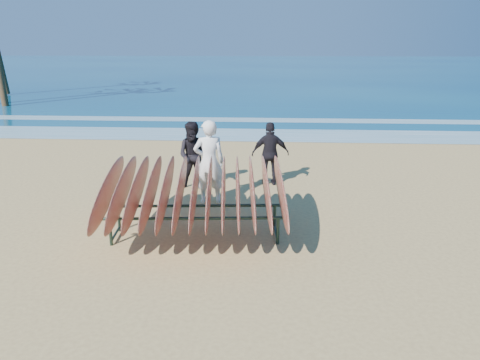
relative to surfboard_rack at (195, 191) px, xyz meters
The scene contains 8 objects.
ground 1.21m from the surfboard_rack, 16.49° to the right, with size 120.00×120.00×0.00m, color tan.
ocean 54.78m from the surfboard_rack, 89.18° to the left, with size 160.00×160.00×0.00m, color navy.
foam_near 9.84m from the surfboard_rack, 85.44° to the left, with size 160.00×160.00×0.00m, color white.
foam_far 13.32m from the surfboard_rack, 86.64° to the left, with size 160.00×160.00×0.00m, color white.
surfboard_rack is the anchor object (origin of this frame).
person_white 1.96m from the surfboard_rack, 89.60° to the left, with size 0.68×0.45×1.86m, color white.
person_dark_a 2.93m from the surfboard_rack, 99.21° to the left, with size 0.81×0.63×1.66m, color black.
person_dark_b 3.67m from the surfboard_rack, 68.25° to the left, with size 0.93×0.39×1.58m, color black.
Camera 1 is at (0.53, -7.68, 3.50)m, focal length 35.00 mm.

